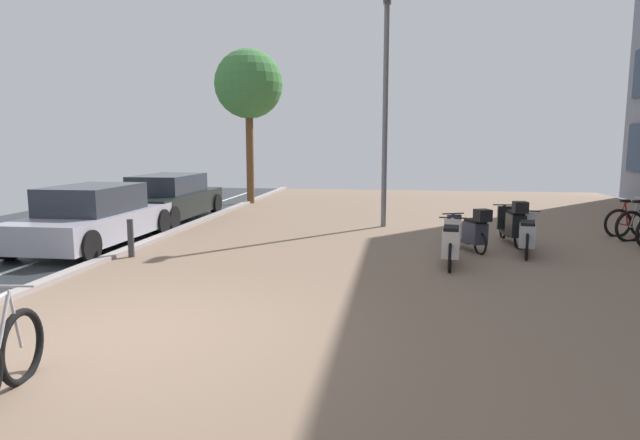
{
  "coord_description": "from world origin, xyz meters",
  "views": [
    {
      "loc": [
        3.18,
        -5.65,
        2.26
      ],
      "look_at": [
        2.15,
        1.31,
        1.23
      ],
      "focal_mm": 30.07,
      "sensor_mm": 36.0,
      "label": 1
    }
  ],
  "objects_px": {
    "bollard_far": "(131,238)",
    "scooter_near": "(527,235)",
    "scooter_extra": "(513,224)",
    "scooter_far": "(471,231)",
    "parked_car_far": "(169,199)",
    "lamp_post": "(385,102)",
    "parked_car_near": "(94,218)",
    "scooter_mid": "(451,244)",
    "street_tree": "(249,85)",
    "bicycle_rack_08": "(631,222)"
  },
  "relations": [
    {
      "from": "bollard_far",
      "to": "scooter_near",
      "type": "bearing_deg",
      "value": 9.98
    },
    {
      "from": "scooter_extra",
      "to": "scooter_far",
      "type": "bearing_deg",
      "value": -140.77
    },
    {
      "from": "parked_car_far",
      "to": "bollard_far",
      "type": "distance_m",
      "value": 5.12
    },
    {
      "from": "lamp_post",
      "to": "bollard_far",
      "type": "relative_size",
      "value": 7.91
    },
    {
      "from": "parked_car_near",
      "to": "bollard_far",
      "type": "xyz_separation_m",
      "value": [
        1.39,
        -1.02,
        -0.24
      ]
    },
    {
      "from": "scooter_mid",
      "to": "parked_car_far",
      "type": "relative_size",
      "value": 0.4
    },
    {
      "from": "scooter_mid",
      "to": "scooter_extra",
      "type": "relative_size",
      "value": 0.97
    },
    {
      "from": "street_tree",
      "to": "scooter_extra",
      "type": "bearing_deg",
      "value": -41.68
    },
    {
      "from": "bicycle_rack_08",
      "to": "street_tree",
      "type": "distance_m",
      "value": 12.99
    },
    {
      "from": "scooter_extra",
      "to": "street_tree",
      "type": "height_order",
      "value": "street_tree"
    },
    {
      "from": "scooter_extra",
      "to": "bollard_far",
      "type": "bearing_deg",
      "value": -162.42
    },
    {
      "from": "bicycle_rack_08",
      "to": "bollard_far",
      "type": "distance_m",
      "value": 11.49
    },
    {
      "from": "scooter_extra",
      "to": "parked_car_far",
      "type": "distance_m",
      "value": 9.47
    },
    {
      "from": "lamp_post",
      "to": "street_tree",
      "type": "distance_m",
      "value": 7.15
    },
    {
      "from": "parked_car_near",
      "to": "lamp_post",
      "type": "relative_size",
      "value": 0.71
    },
    {
      "from": "scooter_near",
      "to": "bollard_far",
      "type": "distance_m",
      "value": 7.91
    },
    {
      "from": "scooter_near",
      "to": "street_tree",
      "type": "xyz_separation_m",
      "value": [
        -8.05,
        8.21,
        3.91
      ]
    },
    {
      "from": "bicycle_rack_08",
      "to": "lamp_post",
      "type": "relative_size",
      "value": 0.22
    },
    {
      "from": "scooter_mid",
      "to": "lamp_post",
      "type": "relative_size",
      "value": 0.3
    },
    {
      "from": "scooter_near",
      "to": "parked_car_far",
      "type": "relative_size",
      "value": 0.42
    },
    {
      "from": "scooter_far",
      "to": "parked_car_near",
      "type": "bearing_deg",
      "value": -175.69
    },
    {
      "from": "scooter_mid",
      "to": "parked_car_far",
      "type": "distance_m",
      "value": 8.98
    },
    {
      "from": "scooter_near",
      "to": "bollard_far",
      "type": "height_order",
      "value": "scooter_near"
    },
    {
      "from": "lamp_post",
      "to": "parked_car_far",
      "type": "bearing_deg",
      "value": 177.56
    },
    {
      "from": "scooter_mid",
      "to": "lamp_post",
      "type": "bearing_deg",
      "value": 106.78
    },
    {
      "from": "street_tree",
      "to": "bollard_far",
      "type": "distance_m",
      "value": 10.36
    },
    {
      "from": "scooter_near",
      "to": "lamp_post",
      "type": "bearing_deg",
      "value": 132.12
    },
    {
      "from": "scooter_near",
      "to": "scooter_far",
      "type": "distance_m",
      "value": 1.09
    },
    {
      "from": "bicycle_rack_08",
      "to": "scooter_near",
      "type": "height_order",
      "value": "bicycle_rack_08"
    },
    {
      "from": "parked_car_near",
      "to": "street_tree",
      "type": "distance_m",
      "value": 9.39
    },
    {
      "from": "scooter_mid",
      "to": "scooter_far",
      "type": "xyz_separation_m",
      "value": [
        0.55,
        1.5,
        0.01
      ]
    },
    {
      "from": "scooter_far",
      "to": "bollard_far",
      "type": "distance_m",
      "value": 6.93
    },
    {
      "from": "bollard_far",
      "to": "lamp_post",
      "type": "bearing_deg",
      "value": 43.97
    },
    {
      "from": "lamp_post",
      "to": "street_tree",
      "type": "bearing_deg",
      "value": 135.91
    },
    {
      "from": "bicycle_rack_08",
      "to": "scooter_mid",
      "type": "relative_size",
      "value": 0.76
    },
    {
      "from": "scooter_far",
      "to": "parked_car_far",
      "type": "relative_size",
      "value": 0.36
    },
    {
      "from": "bicycle_rack_08",
      "to": "scooter_extra",
      "type": "distance_m",
      "value": 3.4
    },
    {
      "from": "parked_car_near",
      "to": "bollard_far",
      "type": "height_order",
      "value": "parked_car_near"
    },
    {
      "from": "lamp_post",
      "to": "street_tree",
      "type": "height_order",
      "value": "lamp_post"
    },
    {
      "from": "parked_car_far",
      "to": "street_tree",
      "type": "height_order",
      "value": "street_tree"
    },
    {
      "from": "scooter_near",
      "to": "parked_car_near",
      "type": "bearing_deg",
      "value": -177.79
    },
    {
      "from": "scooter_far",
      "to": "bollard_far",
      "type": "xyz_separation_m",
      "value": [
        -6.74,
        -1.63,
        -0.05
      ]
    },
    {
      "from": "bicycle_rack_08",
      "to": "street_tree",
      "type": "xyz_separation_m",
      "value": [
        -11.03,
        5.6,
        3.97
      ]
    },
    {
      "from": "scooter_extra",
      "to": "parked_car_near",
      "type": "distance_m",
      "value": 9.24
    },
    {
      "from": "scooter_mid",
      "to": "bollard_far",
      "type": "height_order",
      "value": "scooter_mid"
    },
    {
      "from": "scooter_far",
      "to": "bollard_far",
      "type": "bearing_deg",
      "value": -166.4
    },
    {
      "from": "scooter_near",
      "to": "scooter_extra",
      "type": "xyz_separation_m",
      "value": [
        -0.05,
        1.08,
        0.07
      ]
    },
    {
      "from": "bicycle_rack_08",
      "to": "scooter_far",
      "type": "distance_m",
      "value": 4.68
    },
    {
      "from": "bicycle_rack_08",
      "to": "parked_car_near",
      "type": "xyz_separation_m",
      "value": [
        -12.16,
        -2.97,
        0.28
      ]
    },
    {
      "from": "bicycle_rack_08",
      "to": "bollard_far",
      "type": "relative_size",
      "value": 1.77
    }
  ]
}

